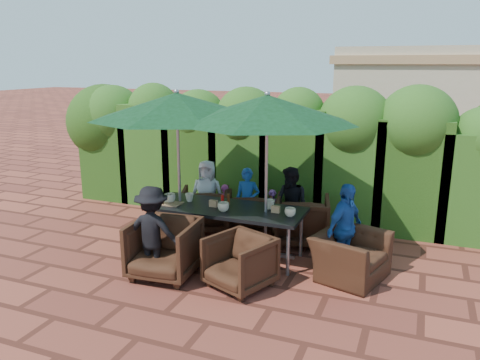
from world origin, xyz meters
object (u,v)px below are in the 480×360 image
at_px(chair_far_mid, 250,211).
at_px(chair_near_left, 164,246).
at_px(chair_far_left, 205,207).
at_px(chair_far_right, 302,218).
at_px(chair_near_right, 240,260).
at_px(umbrella_left, 177,106).
at_px(dining_table, 226,212).
at_px(umbrella_right, 267,109).
at_px(chair_end_right, 351,248).

bearing_deg(chair_far_mid, chair_near_left, 56.90).
xyz_separation_m(chair_far_left, chair_near_left, (0.27, -1.85, 0.03)).
relative_size(chair_far_right, chair_near_right, 1.13).
distance_m(umbrella_left, chair_near_left, 2.05).
distance_m(dining_table, umbrella_right, 1.66).
relative_size(umbrella_left, chair_end_right, 2.70).
xyz_separation_m(umbrella_left, chair_near_right, (1.35, -0.91, -1.84)).
distance_m(chair_far_left, chair_near_left, 1.87).
bearing_deg(umbrella_left, chair_far_mid, 52.69).
bearing_deg(chair_near_left, chair_far_right, 47.55).
bearing_deg(umbrella_right, chair_far_right, 69.40).
xyz_separation_m(umbrella_left, umbrella_right, (1.39, 0.01, -0.00)).
bearing_deg(chair_far_right, umbrella_left, 13.89).
bearing_deg(chair_far_right, umbrella_right, 56.17).
height_order(dining_table, chair_end_right, chair_end_right).
relative_size(chair_far_left, chair_far_mid, 1.05).
bearing_deg(chair_far_left, umbrella_left, 69.00).
distance_m(dining_table, chair_near_left, 1.12).
distance_m(chair_far_left, chair_far_mid, 0.78).
height_order(chair_near_left, chair_near_right, chair_near_left).
height_order(chair_far_left, chair_near_left, chair_near_left).
relative_size(umbrella_right, chair_far_mid, 3.21).
bearing_deg(chair_far_left, chair_near_left, 77.78).
distance_m(umbrella_left, chair_far_mid, 2.23).
relative_size(umbrella_right, chair_near_left, 2.88).
height_order(umbrella_right, chair_near_left, umbrella_right).
height_order(umbrella_left, chair_far_mid, umbrella_left).
xyz_separation_m(chair_far_left, chair_near_right, (1.34, -1.78, -0.03)).
relative_size(umbrella_right, chair_near_right, 3.31).
bearing_deg(chair_end_right, chair_near_right, 139.13).
height_order(chair_near_left, chair_end_right, chair_near_left).
xyz_separation_m(umbrella_left, chair_end_right, (2.63, -0.10, -1.80)).
bearing_deg(chair_end_right, chair_far_left, 86.37).
height_order(chair_far_right, chair_near_left, chair_near_left).
bearing_deg(chair_near_right, chair_end_right, 54.85).
distance_m(umbrella_left, chair_far_right, 2.63).
height_order(chair_far_right, chair_end_right, chair_far_right).
bearing_deg(umbrella_left, chair_near_left, -73.95).
xyz_separation_m(chair_far_mid, chair_end_right, (1.85, -1.11, 0.03)).
bearing_deg(umbrella_right, chair_far_mid, 121.51).
xyz_separation_m(chair_near_left, chair_end_right, (2.35, 0.88, -0.02)).
relative_size(chair_near_left, chair_end_right, 0.91).
xyz_separation_m(dining_table, umbrella_right, (0.62, 0.00, 1.54)).
bearing_deg(chair_far_right, chair_far_left, -13.14).
height_order(umbrella_left, chair_far_left, umbrella_left).
bearing_deg(chair_near_left, chair_far_left, 93.82).
bearing_deg(chair_near_left, umbrella_right, 36.83).
bearing_deg(chair_near_left, chair_near_right, -1.05).
height_order(umbrella_left, chair_near_right, umbrella_left).
bearing_deg(chair_far_right, dining_table, 29.54).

